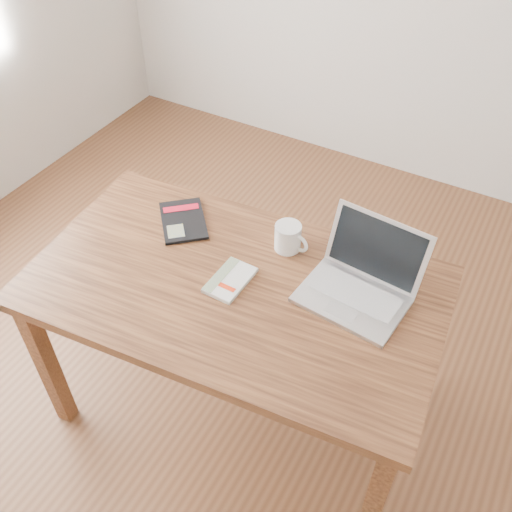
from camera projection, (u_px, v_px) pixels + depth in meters
The scene contains 6 objects.
room at pixel (211, 123), 1.50m from camera, with size 4.04×4.04×2.70m.
desk at pixel (235, 301), 1.97m from camera, with size 1.45×0.92×0.75m.
white_guidebook at pixel (230, 280), 1.91m from camera, with size 0.12×0.19×0.02m.
black_guidebook at pixel (183, 220), 2.14m from camera, with size 0.28×0.28×0.01m.
laptop at pixel (361, 281), 1.85m from camera, with size 0.37×0.34×0.23m.
coffee_mug at pixel (289, 237), 2.00m from camera, with size 0.13×0.09×0.10m.
Camera 1 is at (0.68, -1.10, 2.14)m, focal length 40.00 mm.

